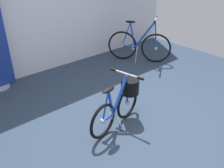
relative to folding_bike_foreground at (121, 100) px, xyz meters
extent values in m
plane|color=#2D3D51|center=(0.05, -0.17, -0.37)|extent=(6.88, 6.88, 0.00)
cylinder|color=#B7B7BC|center=(-0.97, 2.19, -0.36)|extent=(0.36, 0.36, 0.02)
torus|color=black|center=(0.15, 0.03, -0.12)|extent=(0.49, 0.13, 0.49)
cylinder|color=#B7B7BC|center=(0.15, 0.03, -0.12)|extent=(0.07, 0.06, 0.06)
torus|color=black|center=(-0.40, -0.08, -0.12)|extent=(0.49, 0.13, 0.49)
cylinder|color=#B7B7BC|center=(-0.40, -0.08, -0.12)|extent=(0.07, 0.06, 0.06)
cylinder|color=#1947B2|center=(-0.30, -0.06, -0.13)|extent=(0.22, 0.08, 0.05)
cylinder|color=#1947B2|center=(-0.04, -0.01, 0.09)|extent=(0.34, 0.11, 0.47)
cylinder|color=#1947B2|center=(-0.24, -0.05, 0.07)|extent=(0.13, 0.06, 0.41)
cylinder|color=#1947B2|center=(-0.30, -0.06, -0.13)|extent=(0.21, 0.07, 0.04)
cylinder|color=#1947B2|center=(0.13, 0.03, 0.10)|extent=(0.08, 0.04, 0.44)
cylinder|color=#1947B2|center=(-0.34, -0.07, 0.07)|extent=(0.15, 0.05, 0.40)
ellipsoid|color=black|center=(-0.28, -0.06, 0.29)|extent=(0.23, 0.13, 0.05)
cylinder|color=#B7B7BC|center=(0.10, 0.02, 0.34)|extent=(0.03, 0.03, 0.04)
cylinder|color=#B7B7BC|center=(0.10, 0.02, 0.36)|extent=(0.11, 0.44, 0.03)
cylinder|color=black|center=(0.15, -0.19, 0.36)|extent=(0.05, 0.10, 0.04)
cylinder|color=black|center=(0.06, 0.24, 0.36)|extent=(0.05, 0.10, 0.04)
cylinder|color=#B7B7BC|center=(-0.19, -0.04, -0.13)|extent=(0.14, 0.04, 0.14)
cylinder|color=#B7B7BC|center=(-0.14, -0.12, -0.26)|extent=(0.05, 0.19, 0.23)
cylinder|color=black|center=(0.20, 0.04, 0.12)|extent=(0.31, 0.31, 0.22)
torus|color=black|center=(2.08, 1.11, -0.04)|extent=(0.41, 0.56, 0.65)
cylinder|color=#B7B7BC|center=(2.08, 1.11, -0.04)|extent=(0.08, 0.08, 0.06)
torus|color=black|center=(1.65, 1.73, -0.04)|extent=(0.41, 0.56, 0.65)
cylinder|color=#B7B7BC|center=(1.65, 1.73, -0.04)|extent=(0.08, 0.08, 0.06)
cylinder|color=#1947B2|center=(1.73, 1.61, -0.05)|extent=(0.19, 0.26, 0.05)
cylinder|color=#1947B2|center=(1.93, 1.33, 0.25)|extent=(0.29, 0.39, 0.63)
cylinder|color=#1947B2|center=(1.78, 1.54, 0.22)|extent=(0.12, 0.15, 0.55)
cylinder|color=#1947B2|center=(1.73, 1.61, -0.05)|extent=(0.18, 0.25, 0.04)
cylinder|color=#1947B2|center=(2.06, 1.13, 0.26)|extent=(0.07, 0.09, 0.59)
cylinder|color=#1947B2|center=(1.69, 1.66, 0.22)|extent=(0.12, 0.17, 0.53)
ellipsoid|color=black|center=(1.74, 1.59, 0.51)|extent=(0.20, 0.23, 0.05)
cylinder|color=#B7B7BC|center=(2.04, 1.16, 0.57)|extent=(0.03, 0.03, 0.04)
cylinder|color=#B7B7BC|center=(2.04, 1.16, 0.59)|extent=(0.38, 0.27, 0.03)
cylinder|color=black|center=(1.86, 1.03, 0.59)|extent=(0.09, 0.08, 0.04)
cylinder|color=black|center=(2.22, 1.28, 0.59)|extent=(0.09, 0.08, 0.04)
cylinder|color=#B7B7BC|center=(1.81, 1.49, -0.05)|extent=(0.09, 0.12, 0.14)
cylinder|color=#B7B7BC|center=(1.77, 1.40, -0.22)|extent=(0.17, 0.12, 0.30)
camera|label=1|loc=(-1.97, -2.06, 1.77)|focal=38.92mm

